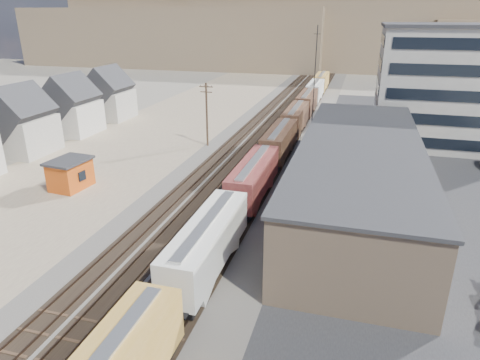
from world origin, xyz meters
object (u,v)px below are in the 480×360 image
(maintenance_shed, at_px, (70,174))
(freight_train, at_px, (288,128))
(parked_car_red, at_px, (398,302))
(parked_car_blue, at_px, (404,143))
(utility_pole_north, at_px, (207,113))

(maintenance_shed, bearing_deg, freight_train, 48.74)
(freight_train, height_order, maintenance_shed, freight_train)
(maintenance_shed, relative_size, parked_car_red, 1.35)
(freight_train, bearing_deg, maintenance_shed, -131.26)
(parked_car_blue, bearing_deg, utility_pole_north, 157.65)
(freight_train, bearing_deg, parked_car_red, -69.28)
(freight_train, height_order, parked_car_blue, freight_train)
(utility_pole_north, relative_size, parked_car_blue, 1.75)
(parked_car_red, distance_m, parked_car_blue, 42.18)
(freight_train, bearing_deg, parked_car_blue, 10.62)
(parked_car_red, height_order, parked_car_blue, parked_car_blue)
(parked_car_red, bearing_deg, utility_pole_north, 118.35)
(freight_train, xyz_separation_m, parked_car_red, (14.64, -38.70, -2.13))
(utility_pole_north, relative_size, parked_car_red, 2.55)
(parked_car_red, bearing_deg, freight_train, 101.34)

